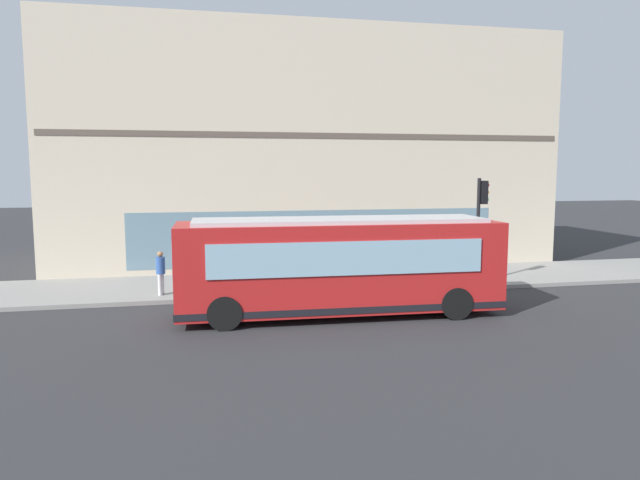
% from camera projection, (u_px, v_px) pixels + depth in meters
% --- Properties ---
extents(ground, '(120.00, 120.00, 0.00)m').
position_uv_depth(ground, '(367.00, 313.00, 18.71)').
color(ground, '#2D2D30').
extents(sidewalk_curb, '(4.93, 40.00, 0.15)m').
position_uv_depth(sidewalk_curb, '(331.00, 282.00, 23.63)').
color(sidewalk_curb, gray).
rests_on(sidewalk_curb, ground).
extents(building_corner, '(9.16, 23.29, 10.99)m').
position_uv_depth(building_corner, '(300.00, 152.00, 29.80)').
color(building_corner, beige).
rests_on(building_corner, ground).
extents(city_bus_nearside, '(2.86, 10.12, 3.07)m').
position_uv_depth(city_bus_nearside, '(339.00, 267.00, 18.29)').
color(city_bus_nearside, red).
rests_on(city_bus_nearside, ground).
extents(traffic_light_near_corner, '(0.32, 0.49, 4.10)m').
position_uv_depth(traffic_light_near_corner, '(481.00, 210.00, 22.71)').
color(traffic_light_near_corner, black).
rests_on(traffic_light_near_corner, sidewalk_curb).
extents(fire_hydrant, '(0.35, 0.35, 0.74)m').
position_uv_depth(fire_hydrant, '(303.00, 273.00, 23.15)').
color(fire_hydrant, yellow).
rests_on(fire_hydrant, sidewalk_curb).
extents(pedestrian_near_hydrant, '(0.32, 0.32, 1.69)m').
position_uv_depth(pedestrian_near_hydrant, '(356.00, 258.00, 22.95)').
color(pedestrian_near_hydrant, '#8C3F8C').
rests_on(pedestrian_near_hydrant, sidewalk_curb).
extents(pedestrian_by_light_pole, '(0.32, 0.32, 1.56)m').
position_uv_depth(pedestrian_by_light_pole, '(161.00, 270.00, 20.66)').
color(pedestrian_by_light_pole, silver).
rests_on(pedestrian_by_light_pole, sidewalk_curb).
extents(newspaper_vending_box, '(0.44, 0.42, 0.90)m').
position_uv_depth(newspaper_vending_box, '(422.00, 261.00, 25.55)').
color(newspaper_vending_box, '#197233').
rests_on(newspaper_vending_box, sidewalk_curb).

